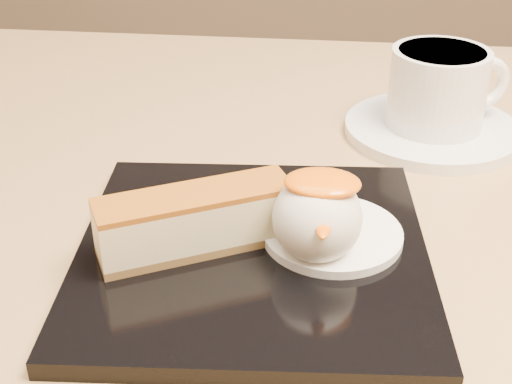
# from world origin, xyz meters

# --- Properties ---
(table) EXTENTS (0.80, 0.80, 0.72)m
(table) POSITION_xyz_m (0.00, 0.00, 0.56)
(table) COLOR black
(table) RESTS_ON ground
(dessert_plate) EXTENTS (0.23, 0.23, 0.01)m
(dessert_plate) POSITION_xyz_m (0.02, -0.05, 0.73)
(dessert_plate) COLOR black
(dessert_plate) RESTS_ON table
(cheesecake) EXTENTS (0.12, 0.08, 0.04)m
(cheesecake) POSITION_xyz_m (-0.02, -0.06, 0.75)
(cheesecake) COLOR brown
(cheesecake) RESTS_ON dessert_plate
(cream_smear) EXTENTS (0.09, 0.09, 0.01)m
(cream_smear) POSITION_xyz_m (0.07, -0.04, 0.73)
(cream_smear) COLOR white
(cream_smear) RESTS_ON dessert_plate
(ice_cream_scoop) EXTENTS (0.05, 0.05, 0.05)m
(ice_cream_scoop) POSITION_xyz_m (0.06, -0.06, 0.76)
(ice_cream_scoop) COLOR white
(ice_cream_scoop) RESTS_ON cream_smear
(mango_sauce) EXTENTS (0.05, 0.04, 0.01)m
(mango_sauce) POSITION_xyz_m (0.06, -0.06, 0.78)
(mango_sauce) COLOR #FF6908
(mango_sauce) RESTS_ON ice_cream_scoop
(mint_sprig) EXTENTS (0.03, 0.02, 0.00)m
(mint_sprig) POSITION_xyz_m (0.04, -0.01, 0.74)
(mint_sprig) COLOR green
(mint_sprig) RESTS_ON cream_smear
(saucer) EXTENTS (0.15, 0.15, 0.01)m
(saucer) POSITION_xyz_m (0.15, 0.15, 0.72)
(saucer) COLOR white
(saucer) RESTS_ON table
(coffee_cup) EXTENTS (0.11, 0.08, 0.07)m
(coffee_cup) POSITION_xyz_m (0.15, 0.15, 0.76)
(coffee_cup) COLOR white
(coffee_cup) RESTS_ON saucer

